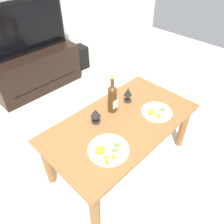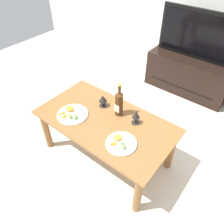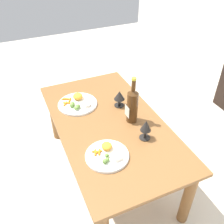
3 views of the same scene
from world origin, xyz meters
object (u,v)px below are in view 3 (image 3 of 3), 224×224
(dinner_plate_left, at_px, (78,103))
(goblet_right, at_px, (146,127))
(goblet_left, at_px, (119,96))
(wine_bottle, at_px, (132,104))
(dining_table, at_px, (109,132))
(dinner_plate_right, at_px, (107,155))

(dinner_plate_left, bearing_deg, goblet_right, 28.10)
(goblet_left, bearing_deg, wine_bottle, 1.40)
(dining_table, height_order, goblet_right, goblet_right)
(dining_table, height_order, dinner_plate_right, dinner_plate_right)
(dining_table, relative_size, dinner_plate_left, 4.35)
(dining_table, distance_m, dinner_plate_right, 0.33)
(goblet_left, distance_m, goblet_right, 0.39)
(wine_bottle, distance_m, dinner_plate_left, 0.46)
(wine_bottle, xyz_separation_m, dinner_plate_left, (-0.33, -0.29, -0.12))
(wine_bottle, height_order, dinner_plate_right, wine_bottle)
(goblet_left, distance_m, dinner_plate_right, 0.52)
(goblet_right, distance_m, dinner_plate_right, 0.30)
(goblet_left, bearing_deg, dinner_plate_right, -32.83)
(goblet_right, xyz_separation_m, dinner_plate_left, (-0.53, -0.28, -0.08))
(dining_table, xyz_separation_m, goblet_right, (0.24, 0.15, 0.18))
(wine_bottle, relative_size, dinner_plate_left, 1.15)
(goblet_left, relative_size, dinner_plate_right, 0.49)
(goblet_left, xyz_separation_m, dinner_plate_left, (-0.14, -0.28, -0.07))
(dinner_plate_right, bearing_deg, goblet_right, 99.73)
(goblet_left, bearing_deg, dining_table, -43.94)
(goblet_left, distance_m, dinner_plate_left, 0.32)
(dining_table, distance_m, goblet_right, 0.33)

